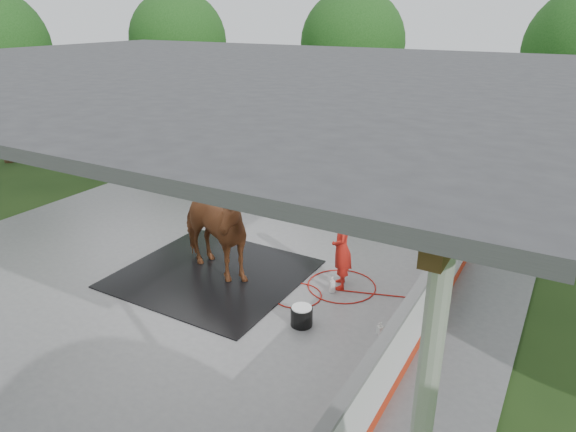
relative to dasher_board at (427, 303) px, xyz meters
The scene contains 12 objects.
ground 4.64m from the dasher_board, behind, with size 100.00×100.00×0.00m, color #1E3814.
concrete_slab 4.63m from the dasher_board, behind, with size 12.00×10.00×0.05m, color slate.
pavilion_structure 5.70m from the dasher_board, behind, with size 12.60×10.60×4.05m.
dasher_board is the anchor object (origin of this frame).
tree_belt 5.43m from the dasher_board, 168.18° to the left, with size 28.00×28.00×5.80m.
rubber_mat 4.26m from the dasher_board, behind, with size 3.44×3.22×0.03m, color black.
horse 4.24m from the dasher_board, behind, with size 1.01×2.22×1.87m, color brown.
handler 1.96m from the dasher_board, 158.94° to the left, with size 0.59×0.38×1.61m, color red.
wash_bucket 2.04m from the dasher_board, 155.88° to the right, with size 0.37×0.37×0.34m.
soap_bottle_a 1.93m from the dasher_board, 167.48° to the left, with size 0.12×0.12×0.32m, color silver.
soap_bottle_b 0.85m from the dasher_board, 145.65° to the right, with size 0.09×0.10×0.21m, color #338CD8.
hose_coil 2.08m from the dasher_board, 166.84° to the left, with size 2.52×1.85×0.02m.
Camera 1 is at (6.21, -7.27, 4.94)m, focal length 32.00 mm.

